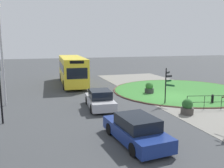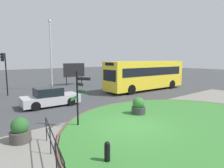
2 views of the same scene
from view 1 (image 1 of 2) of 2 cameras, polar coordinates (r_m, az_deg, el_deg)
The scene contains 13 objects.
ground at distance 22.32m, azimuth 13.76°, elevation -3.11°, with size 120.00×120.00×0.00m, color #3D3F42.
sidewalk_paving at distance 23.20m, azimuth 17.19°, elevation -2.75°, with size 32.00×8.75×0.02m, color gray.
grass_island at distance 25.49m, azimuth 16.01°, elevation -1.50°, with size 13.46×13.46×0.10m, color #387A33.
grass_kerb_ring at distance 25.49m, azimuth 16.01°, elevation -1.48°, with size 13.77×13.77×0.11m, color brown.
signpost_directional at distance 19.36m, azimuth 13.04°, elevation 0.09°, with size 1.07×0.65×2.96m.
bollard_foreground at distance 20.96m, azimuth 23.00°, elevation -3.32°, with size 0.20×0.20×0.79m.
railing_grass_edge at distance 19.09m, azimuth 23.12°, elevation -3.67°, with size 0.99×3.85×1.07m.
bus_yellow at distance 28.72m, azimuth -9.56°, elevation 3.41°, with size 10.28×3.01×3.25m.
car_near_lane at distance 12.01m, azimuth 5.74°, elevation -10.91°, with size 4.56×2.15×1.38m.
car_far_lane at distance 18.05m, azimuth -2.95°, elevation -3.79°, with size 4.29×2.04×1.42m.
lamppost_tall at distance 20.07m, azimuth -24.97°, elevation 6.84°, with size 0.32×0.32×7.74m.
planter_near_signpost at distance 17.28m, azimuth 17.65°, elevation -5.38°, with size 0.87×0.87×1.09m.
planter_kerbside at distance 23.24m, azimuth 8.95°, elevation -1.11°, with size 0.87×0.87×1.15m.
Camera 1 is at (-18.49, 11.51, 4.90)m, focal length 38.02 mm.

